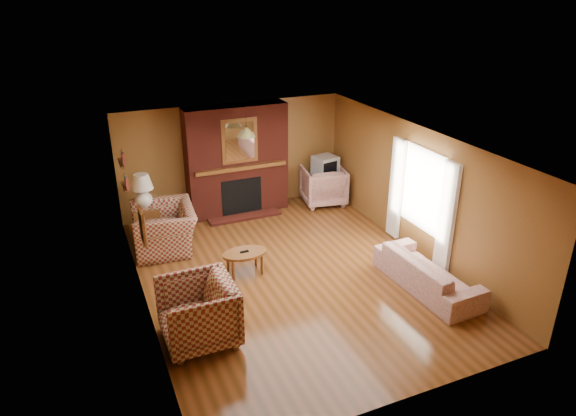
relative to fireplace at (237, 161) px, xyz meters
name	(u,v)px	position (x,y,z in m)	size (l,w,h in m)	color
floor	(292,274)	(0.00, -2.98, -1.18)	(6.50, 6.50, 0.00)	#4E2C10
ceiling	(293,143)	(0.00, -2.98, 1.22)	(6.50, 6.50, 0.00)	white
wall_back	(233,157)	(0.00, 0.27, 0.02)	(6.50, 6.50, 0.00)	brown
wall_front	(408,320)	(0.00, -6.23, 0.02)	(6.50, 6.50, 0.00)	brown
wall_left	(140,240)	(-2.50, -2.98, 0.02)	(6.50, 6.50, 0.00)	brown
wall_right	(417,191)	(2.50, -2.98, 0.02)	(6.50, 6.50, 0.00)	brown
fireplace	(237,161)	(0.00, 0.00, 0.00)	(2.20, 0.82, 2.40)	#581B13
window_right	(421,198)	(2.45, -3.18, -0.06)	(0.10, 1.85, 2.00)	beige
bookshelf	(124,170)	(-2.44, -1.08, 0.48)	(0.09, 0.55, 0.71)	brown
botanical_print	(142,226)	(-2.47, -3.28, 0.37)	(0.05, 0.40, 0.50)	brown
pendant_light	(246,132)	(0.00, -0.68, 0.82)	(0.36, 0.36, 0.48)	black
plaid_loveseat	(164,228)	(-1.85, -1.11, -0.76)	(1.30, 1.14, 0.85)	maroon
plaid_armchair	(198,312)	(-1.95, -4.11, -0.71)	(1.01, 1.04, 0.94)	maroon
floral_sofa	(428,272)	(1.90, -4.26, -0.89)	(2.02, 0.79, 0.59)	beige
floral_armchair	(323,185)	(1.95, -0.30, -0.75)	(0.93, 0.95, 0.87)	beige
coffee_table	(245,255)	(-0.75, -2.60, -0.82)	(0.78, 0.49, 0.44)	brown
side_table	(147,223)	(-2.10, -0.53, -0.85)	(0.49, 0.49, 0.66)	brown
table_lamp	(142,189)	(-2.10, -0.53, -0.13)	(0.43, 0.43, 0.70)	silver
tv_stand	(324,188)	(2.05, -0.18, -0.86)	(0.58, 0.53, 0.64)	black
crt_tv	(325,166)	(2.05, -0.19, -0.32)	(0.57, 0.57, 0.45)	#AEB1B6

